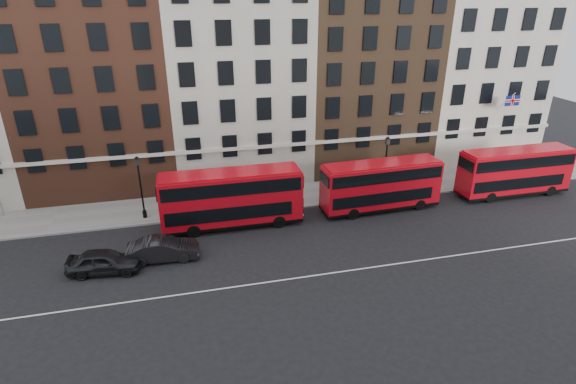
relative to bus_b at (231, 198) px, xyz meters
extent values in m
plane|color=black|center=(2.43, -6.19, -2.46)|extent=(120.00, 120.00, 0.00)
cube|color=gray|center=(2.43, 4.31, -2.39)|extent=(80.00, 5.00, 0.15)
cube|color=gray|center=(2.43, 1.81, -2.38)|extent=(80.00, 0.30, 0.16)
cube|color=white|center=(2.43, -8.19, -2.46)|extent=(70.00, 0.12, 0.01)
cube|color=brown|center=(-10.37, 11.81, 8.54)|extent=(12.80, 10.00, 22.00)
cube|color=#A19D8E|center=(2.43, 11.81, 7.04)|extent=(12.80, 10.00, 19.00)
cube|color=brown|center=(15.23, 11.81, 8.04)|extent=(12.80, 10.00, 21.00)
cube|color=beige|center=(28.03, 11.81, 7.54)|extent=(12.80, 10.00, 20.00)
cube|color=red|center=(0.04, 0.00, -0.06)|extent=(10.87, 2.63, 4.09)
cube|color=black|center=(0.04, 0.00, -1.98)|extent=(10.87, 2.67, 0.25)
cube|color=black|center=(-0.27, 0.00, -0.76)|extent=(9.63, 2.71, 1.09)
cube|color=black|center=(0.04, 0.00, 1.21)|extent=(10.46, 2.71, 1.03)
cube|color=red|center=(0.04, 0.00, 2.04)|extent=(10.56, 2.42, 0.19)
cube|color=black|center=(5.51, -0.02, -0.86)|extent=(0.09, 2.28, 1.34)
cube|color=black|center=(5.51, -0.02, 0.25)|extent=(0.09, 1.97, 0.43)
cylinder|color=black|center=(3.55, -1.17, -1.95)|extent=(1.04, 0.29, 1.03)
cylinder|color=black|center=(3.56, 1.14, -1.95)|extent=(1.04, 0.29, 1.03)
cylinder|color=black|center=(-3.07, -1.15, -1.95)|extent=(1.04, 0.29, 1.03)
cylinder|color=black|center=(-3.06, 1.17, -1.95)|extent=(1.04, 0.29, 1.03)
cube|color=red|center=(12.58, 0.00, -0.23)|extent=(10.18, 2.81, 3.79)
cube|color=black|center=(12.58, 0.00, -2.01)|extent=(10.18, 2.85, 0.23)
cube|color=black|center=(12.29, -0.01, -0.88)|extent=(9.03, 2.84, 1.01)
cube|color=black|center=(12.58, 0.00, 0.95)|extent=(9.80, 2.87, 0.96)
cube|color=red|center=(12.58, 0.00, 1.72)|extent=(9.88, 2.61, 0.17)
cube|color=black|center=(17.66, 0.21, -0.97)|extent=(0.16, 2.11, 1.25)
cube|color=black|center=(17.66, 0.21, 0.05)|extent=(0.15, 1.83, 0.40)
cylinder|color=black|center=(15.89, -0.94, -1.98)|extent=(0.97, 0.31, 0.96)
cylinder|color=black|center=(15.80, 1.21, -1.98)|extent=(0.97, 0.31, 0.96)
cylinder|color=black|center=(9.74, -1.19, -1.98)|extent=(0.97, 0.31, 0.96)
cylinder|color=black|center=(9.66, 0.96, -1.98)|extent=(0.97, 0.31, 0.96)
cube|color=red|center=(25.60, 0.00, -0.19)|extent=(10.29, 2.48, 3.87)
cube|color=black|center=(25.60, 0.00, -2.00)|extent=(10.29, 2.52, 0.24)
cube|color=black|center=(25.31, 0.00, -0.85)|extent=(9.11, 2.55, 1.03)
cube|color=black|center=(25.60, 0.00, 1.01)|extent=(9.90, 2.56, 0.98)
cube|color=red|center=(25.60, 0.00, 1.80)|extent=(10.00, 2.28, 0.18)
cube|color=black|center=(30.78, 0.02, -0.94)|extent=(0.08, 2.15, 1.27)
cube|color=black|center=(30.78, 0.02, 0.10)|extent=(0.08, 1.86, 0.41)
cylinder|color=black|center=(28.93, -1.09, -1.97)|extent=(0.98, 0.28, 0.98)
cylinder|color=black|center=(28.93, 1.11, -1.97)|extent=(0.98, 0.28, 0.98)
cylinder|color=black|center=(22.66, -1.11, -1.97)|extent=(0.98, 0.28, 0.98)
cylinder|color=black|center=(22.66, 1.09, -1.97)|extent=(0.98, 0.28, 0.98)
imported|color=black|center=(-9.01, -4.47, -1.66)|extent=(4.93, 2.44, 1.61)
imported|color=black|center=(-5.25, -3.82, -1.66)|extent=(4.94, 1.91, 1.61)
cylinder|color=black|center=(-6.82, 2.87, -0.01)|extent=(0.14, 0.14, 4.60)
cylinder|color=black|center=(-6.82, 2.87, -2.01)|extent=(0.32, 0.32, 0.60)
cube|color=#262626|center=(-6.82, 2.87, 2.54)|extent=(0.32, 0.32, 0.55)
cone|color=black|center=(-6.82, 2.87, 2.89)|extent=(0.44, 0.44, 0.25)
cylinder|color=black|center=(14.39, 3.09, -0.01)|extent=(0.14, 0.14, 4.60)
cylinder|color=black|center=(14.39, 3.09, -2.01)|extent=(0.32, 0.32, 0.60)
cube|color=#262626|center=(14.39, 3.09, 2.54)|extent=(0.32, 0.32, 0.55)
cone|color=black|center=(14.39, 3.09, 2.89)|extent=(0.44, 0.44, 0.25)
cylinder|color=black|center=(29.26, 2.01, -1.01)|extent=(0.12, 0.12, 2.60)
cube|color=black|center=(29.26, 1.86, 0.59)|extent=(0.25, 0.30, 0.75)
sphere|color=red|center=(29.26, 1.69, 0.81)|extent=(0.14, 0.14, 0.14)
sphere|color=#0C9919|center=(29.26, 1.69, 0.37)|extent=(0.14, 0.14, 0.14)
camera|label=1|loc=(-3.19, -31.77, 14.52)|focal=28.00mm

